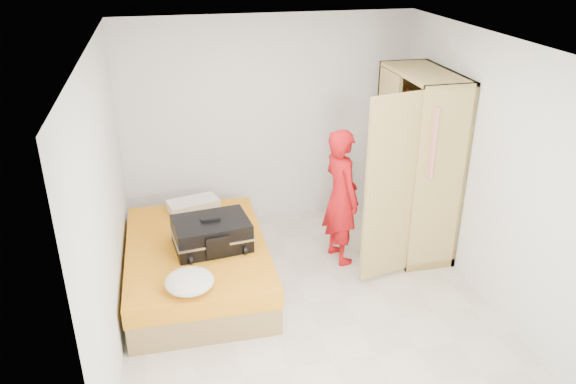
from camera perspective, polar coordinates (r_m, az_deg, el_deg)
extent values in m
plane|color=beige|center=(5.83, 1.96, -11.17)|extent=(4.00, 4.00, 0.00)
plane|color=white|center=(4.79, 2.42, 14.86)|extent=(4.00, 4.00, 0.00)
cube|color=white|center=(7.00, -1.99, 7.13)|extent=(3.60, 0.02, 2.60)
cube|color=white|center=(3.55, 10.52, -12.55)|extent=(3.60, 0.02, 2.60)
cube|color=white|center=(5.07, -17.96, -1.31)|extent=(0.02, 4.00, 2.60)
cube|color=white|center=(5.87, 19.45, 2.09)|extent=(0.02, 4.00, 2.60)
cube|color=#9E7947|center=(6.08, -9.09, -8.13)|extent=(1.40, 2.00, 0.30)
cube|color=orange|center=(5.95, -9.25, -6.11)|extent=(1.42, 2.02, 0.20)
cube|color=tan|center=(6.66, 15.04, 3.04)|extent=(0.04, 1.20, 2.10)
cube|color=tan|center=(6.07, 15.18, 0.86)|extent=(0.58, 0.04, 2.10)
cube|color=tan|center=(7.04, 10.98, 4.62)|extent=(0.58, 0.04, 2.10)
cube|color=tan|center=(6.25, 13.84, 11.67)|extent=(0.58, 1.20, 0.04)
cube|color=tan|center=(6.97, 12.16, -4.76)|extent=(0.58, 1.20, 0.10)
cube|color=tan|center=(6.70, 9.77, 3.66)|extent=(0.04, 0.59, 2.00)
cube|color=tan|center=(5.80, 10.30, 0.19)|extent=(0.58, 0.17, 2.00)
cylinder|color=#B2B2B7|center=(6.28, 13.69, 10.26)|extent=(0.02, 1.10, 0.02)
imported|color=red|center=(6.22, 5.40, -0.46)|extent=(0.49, 0.64, 1.56)
cube|color=black|center=(5.77, -7.78, -4.19)|extent=(0.81, 0.62, 0.30)
cube|color=black|center=(5.69, -7.87, -2.75)|extent=(0.20, 0.08, 0.03)
ellipsoid|color=silver|center=(5.17, -9.99, -8.94)|extent=(0.44, 0.44, 0.17)
cube|color=silver|center=(6.63, -9.61, -1.24)|extent=(0.63, 0.43, 0.10)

